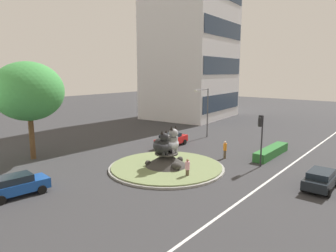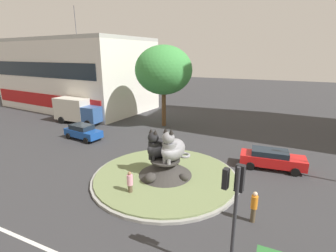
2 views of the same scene
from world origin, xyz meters
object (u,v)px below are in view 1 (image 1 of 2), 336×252
Objects in this scene: pedestrian_pink_shirt at (187,168)px; sedan_on_far_lane at (17,185)px; traffic_light_mast at (261,129)px; broadleaf_tree_behind_island at (28,91)px; streetlight_arm at (206,109)px; parked_car_right at (321,179)px; pedestrian_orange_shirt at (225,149)px; cat_statue_grey at (170,142)px; cat_statue_black at (162,145)px; office_tower at (192,31)px; hatchback_near_shophouse at (171,140)px.

pedestrian_pink_shirt is 0.39× the size of sedan_on_far_lane.
traffic_light_mast is 22.62m from broadleaf_tree_behind_island.
streetlight_arm reaches higher than parked_car_right.
streetlight_arm is 1.53× the size of parked_car_right.
broadleaf_tree_behind_island is 20.40m from pedestrian_orange_shirt.
cat_statue_grey is 14.03m from streetlight_arm.
streetlight_arm is (7.91, 10.87, 0.36)m from traffic_light_mast.
cat_statue_grey is 14.89m from broadleaf_tree_behind_island.
traffic_light_mast reaches higher than cat_statue_grey.
traffic_light_mast is at bearing 52.72° from cat_statue_grey.
streetlight_arm reaches higher than cat_statue_black.
cat_statue_black is 0.47× the size of traffic_light_mast.
pedestrian_pink_shirt is (-6.86, 3.30, -2.67)m from traffic_light_mast.
cat_statue_black is 0.35× the size of streetlight_arm.
streetlight_arm is (-14.59, -12.64, -12.30)m from office_tower.
office_tower is 33.20m from pedestrian_orange_shirt.
pedestrian_orange_shirt reaches higher than hatchback_near_shophouse.
parked_car_right is at bearing 36.59° from cat_statue_black.
hatchback_near_shophouse is 1.15× the size of parked_car_right.
cat_statue_black is 36.38m from office_tower.
traffic_light_mast is at bearing 61.15° from streetlight_arm.
pedestrian_pink_shirt reaches higher than sedan_on_far_lane.
traffic_light_mast is (6.46, -6.41, 1.25)m from cat_statue_black.
pedestrian_orange_shirt is at bearing -13.32° from sedan_on_far_lane.
traffic_light_mast is 0.74× the size of streetlight_arm.
office_tower is at bearing 138.45° from cat_statue_black.
office_tower is at bearing -87.61° from pedestrian_orange_shirt.
hatchback_near_shophouse is at bearing 79.41° from parked_car_right.
pedestrian_orange_shirt is (12.43, -15.07, -5.88)m from broadleaf_tree_behind_island.
broadleaf_tree_behind_island is 5.80× the size of pedestrian_pink_shirt.
pedestrian_pink_shirt is 12.88m from sedan_on_far_lane.
cat_statue_grey reaches higher than sedan_on_far_lane.
pedestrian_orange_shirt is at bearing -50.50° from broadleaf_tree_behind_island.
broadleaf_tree_behind_island is at bearing 0.12° from pedestrian_orange_shirt.
traffic_light_mast reaches higher than sedan_on_far_lane.
cat_statue_black is 9.19m from traffic_light_mast.
parked_car_right is (4.14, -12.25, -1.52)m from cat_statue_black.
office_tower is 38.79m from pedestrian_pink_shirt.
traffic_light_mast is 6.86m from parked_car_right.
cat_statue_black is 14.39m from broadleaf_tree_behind_island.
parked_car_right is (-24.81, -29.34, -15.43)m from office_tower.
sedan_on_far_lane is at bearing -167.24° from office_tower.
streetlight_arm is at bearing 121.85° from cat_statue_grey.
hatchback_near_shophouse is (-21.44, -12.22, -15.40)m from office_tower.
streetlight_arm is at bearing -27.52° from traffic_light_mast.
broadleaf_tree_behind_island is (-6.64, 12.57, 4.45)m from cat_statue_grey.
office_tower is (28.95, 17.09, 13.91)m from cat_statue_black.
parked_car_right is at bearing 124.43° from pedestrian_orange_shirt.
pedestrian_orange_shirt is 1.07× the size of pedestrian_pink_shirt.
pedestrian_orange_shirt is at bearing -143.32° from office_tower.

